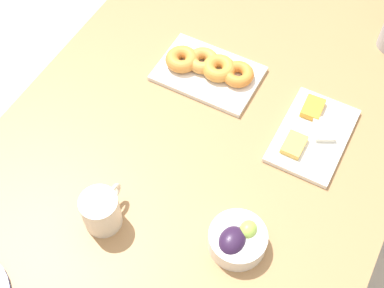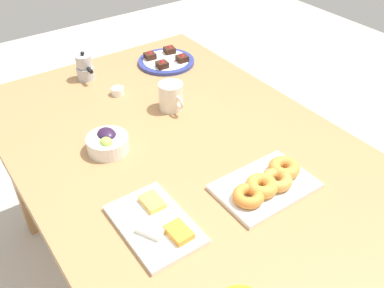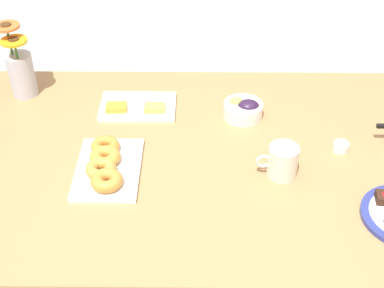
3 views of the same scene
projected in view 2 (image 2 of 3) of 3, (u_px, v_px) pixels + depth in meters
dining_table at (192, 174)px, 1.40m from camera, size 1.60×1.00×0.74m
coffee_mug at (171, 96)px, 1.53m from camera, size 0.12×0.09×0.10m
grape_bowl at (108, 142)px, 1.35m from camera, size 0.13×0.13×0.07m
cheese_platter at (156, 223)px, 1.11m from camera, size 0.26×0.17×0.03m
croissant_platter at (267, 183)px, 1.21m from camera, size 0.19×0.28×0.05m
jam_cup_honey at (118, 91)px, 1.63m from camera, size 0.05×0.05×0.03m
dessert_plate at (166, 61)px, 1.84m from camera, size 0.24×0.24×0.05m
moka_pot at (85, 68)px, 1.71m from camera, size 0.11×0.07×0.12m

